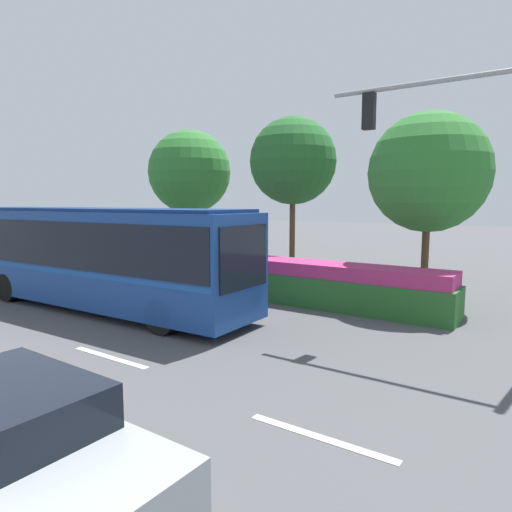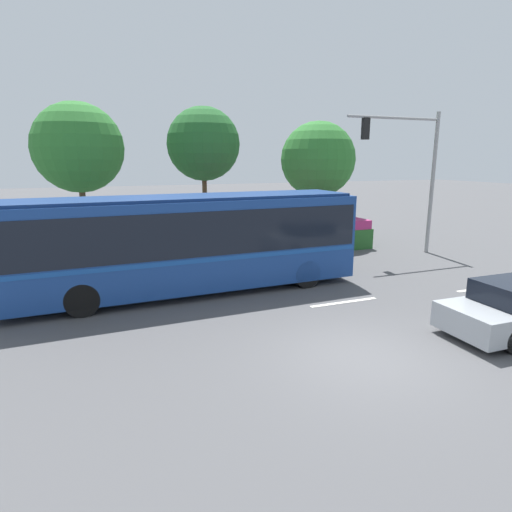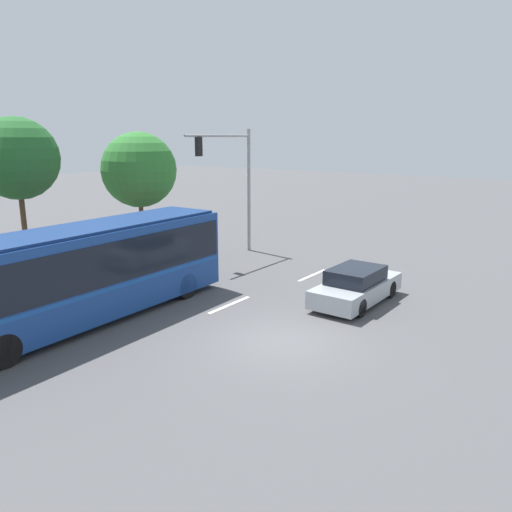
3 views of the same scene
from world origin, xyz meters
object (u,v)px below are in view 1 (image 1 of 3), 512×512
sedan_foreground (11,445)px  street_tree_left (190,172)px  street_tree_centre (293,161)px  city_bus (95,252)px  traffic_light_pole (487,163)px  street_tree_right (429,173)px

sedan_foreground → street_tree_left: 18.81m
street_tree_left → street_tree_centre: street_tree_centre is taller
city_bus → sedan_foreground: bearing=-43.4°
city_bus → sedan_foreground: 10.07m
city_bus → sedan_foreground: size_ratio=2.61×
sedan_foreground → street_tree_left: (-10.75, 14.82, 4.34)m
city_bus → traffic_light_pole: 11.63m
city_bus → street_tree_right: bearing=36.5°
traffic_light_pole → street_tree_right: (-2.39, 4.74, 0.13)m
traffic_light_pole → street_tree_left: street_tree_left is taller
traffic_light_pole → street_tree_right: size_ratio=1.02×
city_bus → street_tree_right: (8.77, 6.88, 2.60)m
street_tree_centre → street_tree_right: bearing=-12.3°
sedan_foreground → traffic_light_pole: (3.70, 8.80, 3.69)m
street_tree_left → street_tree_centre: bearing=0.3°
city_bus → street_tree_centre: 9.28m
street_tree_right → street_tree_centre: bearing=167.7°
street_tree_right → traffic_light_pole: bearing=-63.2°
street_tree_centre → city_bus: bearing=-108.5°
sedan_foreground → street_tree_right: size_ratio=0.70×
city_bus → street_tree_left: size_ratio=1.68×
city_bus → street_tree_left: bearing=110.2°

